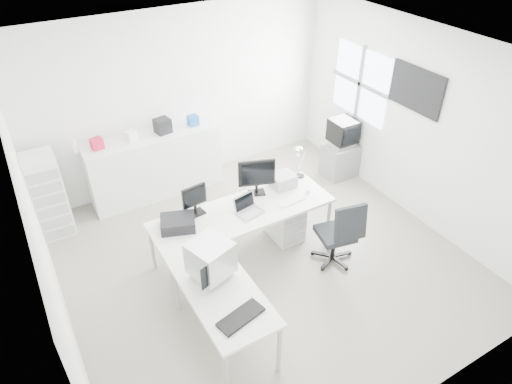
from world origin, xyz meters
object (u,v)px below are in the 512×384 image
laptop (250,207)px  side_desk (224,315)px  lcd_monitor_large (257,177)px  sideboard (155,165)px  lcd_monitor_small (195,201)px  tv_cabinet (340,160)px  main_desk (243,233)px  inkjet_printer (178,223)px  crt_monitor (211,261)px  office_chair (335,231)px  crt_tv (343,133)px  drawer_pedestal (285,219)px  filing_cabinet (49,195)px  laser_printer (283,180)px

laptop → side_desk: bearing=-142.5°
side_desk → lcd_monitor_large: lcd_monitor_large is taller
side_desk → laptop: 1.43m
sideboard → lcd_monitor_small: bearing=-92.2°
lcd_monitor_small → tv_cabinet: 3.10m
main_desk → inkjet_printer: (-0.85, 0.10, 0.45)m
main_desk → lcd_monitor_small: size_ratio=5.86×
lcd_monitor_large → crt_monitor: lcd_monitor_large is taller
office_chair → crt_tv: size_ratio=2.00×
inkjet_printer → drawer_pedestal: bearing=18.0°
drawer_pedestal → inkjet_printer: size_ratio=1.46×
drawer_pedestal → filing_cabinet: 3.34m
crt_monitor → crt_tv: bearing=11.2°
crt_monitor → filing_cabinet: 2.99m
lcd_monitor_large → filing_cabinet: size_ratio=0.42×
side_desk → laser_printer: bearing=39.5°
lcd_monitor_large → tv_cabinet: (2.05, 0.69, -0.71)m
lcd_monitor_small → crt_monitor: 1.14m
tv_cabinet → filing_cabinet: bearing=168.7°
inkjet_printer → tv_cabinet: (3.25, 0.84, -0.53)m
lcd_monitor_small → filing_cabinet: size_ratio=0.33×
drawer_pedestal → crt_monitor: bearing=-149.9°
inkjet_printer → filing_cabinet: bearing=145.6°
inkjet_printer → laser_printer: bearing=24.1°
lcd_monitor_small → office_chair: lcd_monitor_small is taller
laptop → office_chair: size_ratio=0.32×
sideboard → filing_cabinet: filing_cabinet is taller
crt_tv → sideboard: bearing=159.6°
laser_printer → crt_tv: bearing=24.0°
lcd_monitor_small → crt_monitor: crt_monitor is taller
lcd_monitor_small → side_desk: bearing=-109.2°
inkjet_printer → crt_tv: (3.25, 0.84, -0.01)m
lcd_monitor_small → office_chair: 1.86m
lcd_monitor_small → tv_cabinet: lcd_monitor_small is taller
main_desk → sideboard: 2.07m
drawer_pedestal → laser_printer: laser_printer is taller
office_chair → laptop: bearing=159.3°
drawer_pedestal → crt_tv: size_ratio=1.20×
lcd_monitor_small → filing_cabinet: 2.25m
side_desk → laser_printer: 2.13m
crt_monitor → sideboard: size_ratio=0.22×
laser_printer → crt_tv: size_ratio=0.64×
drawer_pedestal → tv_cabinet: (1.70, 0.89, -0.01)m
drawer_pedestal → lcd_monitor_small: bearing=170.9°
crt_monitor → filing_cabinet: size_ratio=0.38×
sideboard → filing_cabinet: 1.63m
laptop → lcd_monitor_small: bearing=139.2°
inkjet_printer → crt_tv: crt_tv is taller
laptop → main_desk: bearing=106.0°
crt_tv → filing_cabinet: size_ratio=0.40×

